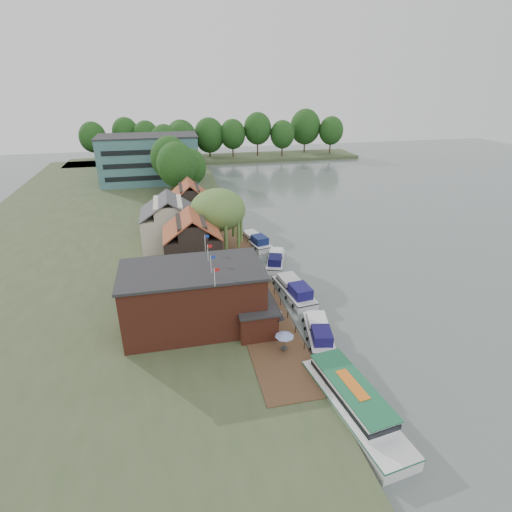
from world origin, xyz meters
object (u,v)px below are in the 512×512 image
cottage_a (192,242)px  umbrella_0 (284,341)px  umbrella_4 (258,286)px  umbrella_5 (257,272)px  cruiser_2 (276,258)px  tour_boat (355,402)px  cottage_c (190,204)px  umbrella_3 (260,293)px  cottage_b (169,221)px  cruiser_1 (294,288)px  cruiser_0 (319,330)px  umbrella_6 (246,262)px  pub (211,296)px  umbrella_2 (262,304)px  swan (339,360)px  cruiser_3 (255,239)px  willow (218,222)px  hotel_block (149,159)px  umbrella_1 (273,318)px

cottage_a → umbrella_0: (7.56, -21.85, -2.96)m
umbrella_4 → umbrella_5: bearing=80.2°
cruiser_2 → tour_boat: bearing=-73.0°
cottage_c → umbrella_3: (6.39, -30.67, -2.96)m
cottage_b → cruiser_1: (15.54, -19.44, -4.01)m
cottage_b → cruiser_0: cottage_b is taller
umbrella_5 → umbrella_6: 3.62m
cottage_c → umbrella_4: 29.68m
tour_boat → cottage_b: bearing=101.8°
pub → cruiser_2: size_ratio=2.21×
umbrella_0 → cruiser_2: bearing=77.0°
umbrella_0 → umbrella_2: bearing=93.9°
cruiser_1 → swan: (0.54, -13.94, -1.02)m
swan → cruiser_3: bearing=93.2°
willow → cottage_b: bearing=146.3°
umbrella_5 → umbrella_6: bearing=102.9°
cottage_b → umbrella_4: 22.63m
umbrella_5 → swan: size_ratio=5.40×
umbrella_2 → cruiser_1: umbrella_2 is taller
hotel_block → umbrella_0: size_ratio=10.69×
cottage_a → umbrella_6: 8.31m
hotel_block → cruiser_2: bearing=-70.4°
cottage_c → umbrella_3: cottage_c is taller
hotel_block → cruiser_1: size_ratio=2.50×
cottage_a → willow: size_ratio=0.82×
swan → umbrella_5: bearing=105.3°
umbrella_3 → pub: bearing=-152.4°
umbrella_6 → cruiser_2: umbrella_6 is taller
pub → umbrella_1: size_ratio=8.42×
cottage_c → umbrella_6: size_ratio=3.58×
umbrella_1 → cruiser_2: 18.75m
hotel_block → cottage_c: hotel_block is taller
cruiser_0 → tour_boat: 11.26m
umbrella_1 → umbrella_0: bearing=-89.3°
umbrella_0 → umbrella_1: size_ratio=1.00×
pub → willow: willow is taller
tour_boat → swan: bearing=68.9°
umbrella_6 → cruiser_3: size_ratio=0.25×
cottage_a → cruiser_2: bearing=2.8°
cruiser_0 → willow: bearing=119.5°
cottage_b → umbrella_3: 24.21m
pub → hotel_block: 71.49m
cruiser_3 → willow: bearing=-163.3°
cottage_c → umbrella_6: bearing=-73.1°
umbrella_0 → umbrella_6: bearing=90.3°
cruiser_0 → tour_boat: (-0.97, -11.21, 0.34)m
cottage_c → tour_boat: 50.58m
cottage_a → umbrella_6: bearing=-16.3°
cruiser_3 → cruiser_2: bearing=-94.3°
cruiser_1 → swan: 13.98m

